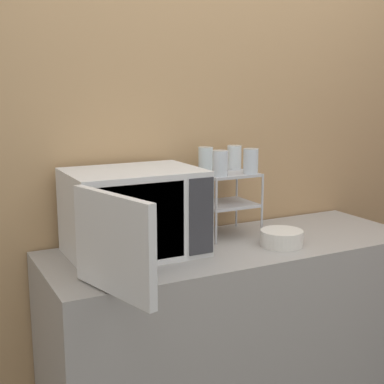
# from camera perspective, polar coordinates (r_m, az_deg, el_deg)

# --- Properties ---
(wall_back) EXTENTS (8.00, 0.06, 2.60)m
(wall_back) POSITION_cam_1_polar(r_m,az_deg,el_deg) (2.49, 0.81, 4.42)
(wall_back) COLOR tan
(wall_back) RESTS_ON ground_plane
(counter) EXTENTS (1.62, 0.58, 0.94)m
(counter) POSITION_cam_1_polar(r_m,az_deg,el_deg) (2.46, 4.53, -16.08)
(counter) COLOR #9E9993
(counter) RESTS_ON ground_plane
(microwave) EXTENTS (0.54, 0.77, 0.34)m
(microwave) POSITION_cam_1_polar(r_m,az_deg,el_deg) (2.09, -6.30, -2.30)
(microwave) COLOR silver
(microwave) RESTS_ON counter
(dish_rack) EXTENTS (0.24, 0.22, 0.28)m
(dish_rack) POSITION_cam_1_polar(r_m,az_deg,el_deg) (2.37, 3.78, 0.18)
(dish_rack) COLOR #B2B2B7
(dish_rack) RESTS_ON counter
(glass_front_left) EXTENTS (0.06, 0.06, 0.11)m
(glass_front_left) POSITION_cam_1_polar(r_m,az_deg,el_deg) (2.25, 3.02, 3.08)
(glass_front_left) COLOR silver
(glass_front_left) RESTS_ON dish_rack
(glass_back_right) EXTENTS (0.06, 0.06, 0.11)m
(glass_back_right) POSITION_cam_1_polar(r_m,az_deg,el_deg) (2.44, 4.53, 3.71)
(glass_back_right) COLOR silver
(glass_back_right) RESTS_ON dish_rack
(glass_front_right) EXTENTS (0.06, 0.06, 0.11)m
(glass_front_right) POSITION_cam_1_polar(r_m,az_deg,el_deg) (2.32, 6.28, 3.30)
(glass_front_right) COLOR silver
(glass_front_right) RESTS_ON dish_rack
(glass_back_left) EXTENTS (0.06, 0.06, 0.11)m
(glass_back_left) POSITION_cam_1_polar(r_m,az_deg,el_deg) (2.37, 1.46, 3.50)
(glass_back_left) COLOR silver
(glass_back_left) RESTS_ON dish_rack
(bowl) EXTENTS (0.18, 0.18, 0.07)m
(bowl) POSITION_cam_1_polar(r_m,az_deg,el_deg) (2.27, 9.54, -4.88)
(bowl) COLOR silver
(bowl) RESTS_ON counter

